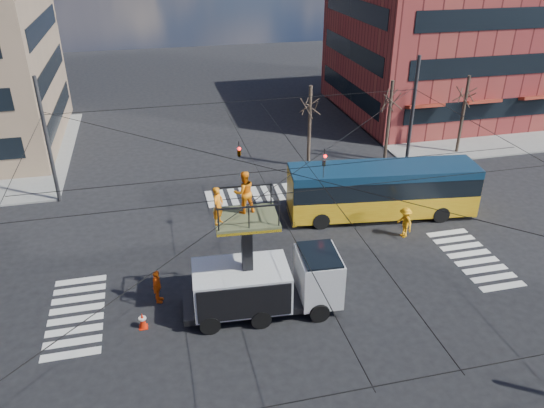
{
  "coord_description": "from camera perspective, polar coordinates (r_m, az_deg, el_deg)",
  "views": [
    {
      "loc": [
        -5.78,
        -20.42,
        15.45
      ],
      "look_at": [
        -0.32,
        2.51,
        3.17
      ],
      "focal_mm": 35.0,
      "sensor_mm": 36.0,
      "label": 1
    }
  ],
  "objects": [
    {
      "name": "tree_c",
      "position": [
        42.26,
        20.17,
        11.03
      ],
      "size": [
        2.0,
        2.0,
        6.0
      ],
      "color": "#382B21",
      "rests_on": "ground"
    },
    {
      "name": "utility_truck",
      "position": [
        23.41,
        -0.69,
        -7.14
      ],
      "size": [
        7.14,
        3.02,
        6.74
      ],
      "rotation": [
        0.0,
        0.0,
        -0.07
      ],
      "color": "black",
      "rests_on": "ground"
    },
    {
      "name": "overhead_network",
      "position": [
        24.3,
        1.72,
        0.16
      ],
      "size": [
        24.24,
        24.24,
        8.0
      ],
      "color": "#2D2D30",
      "rests_on": "ground"
    },
    {
      "name": "sidewalk_ne",
      "position": [
        51.66,
        18.8,
        8.72
      ],
      "size": [
        18.0,
        18.0,
        0.12
      ],
      "primitive_type": "cube",
      "color": "slate",
      "rests_on": "ground"
    },
    {
      "name": "tree_a",
      "position": [
        37.2,
        4.13,
        10.53
      ],
      "size": [
        2.0,
        2.0,
        6.0
      ],
      "color": "#382B21",
      "rests_on": "ground"
    },
    {
      "name": "ground",
      "position": [
        26.25,
        1.97,
        -8.56
      ],
      "size": [
        120.0,
        120.0,
        0.0
      ],
      "primitive_type": "plane",
      "color": "black",
      "rests_on": "ground"
    },
    {
      "name": "worker_ground",
      "position": [
        25.16,
        -12.25,
        -8.67
      ],
      "size": [
        0.65,
        1.07,
        1.71
      ],
      "primitive_type": "imported",
      "rotation": [
        0.0,
        0.0,
        1.32
      ],
      "color": "orange",
      "rests_on": "ground"
    },
    {
      "name": "flagger",
      "position": [
        30.45,
        14.09,
        -1.93
      ],
      "size": [
        0.86,
        1.27,
        1.81
      ],
      "primitive_type": "imported",
      "rotation": [
        0.0,
        0.0,
        -1.4
      ],
      "color": "#FFA010",
      "rests_on": "ground"
    },
    {
      "name": "city_bus",
      "position": [
        32.02,
        11.76,
        1.52
      ],
      "size": [
        11.31,
        3.95,
        3.2
      ],
      "rotation": [
        0.0,
        0.0,
        -0.12
      ],
      "color": "#C08312",
      "rests_on": "ground"
    },
    {
      "name": "crosswalks",
      "position": [
        26.24,
        1.98,
        -8.54
      ],
      "size": [
        22.4,
        22.4,
        0.02
      ],
      "primitive_type": null,
      "color": "silver",
      "rests_on": "ground"
    },
    {
      "name": "tree_b",
      "position": [
        39.36,
        12.66,
        10.9
      ],
      "size": [
        2.0,
        2.0,
        6.0
      ],
      "color": "#382B21",
      "rests_on": "ground"
    },
    {
      "name": "traffic_cone",
      "position": [
        24.13,
        -13.75,
        -12.06
      ],
      "size": [
        0.36,
        0.36,
        0.77
      ],
      "primitive_type": "cone",
      "color": "#FF270A",
      "rests_on": "ground"
    },
    {
      "name": "building_ne",
      "position": [
        53.03,
        19.24,
        16.92
      ],
      "size": [
        20.06,
        16.06,
        14.0
      ],
      "color": "maroon",
      "rests_on": "ground"
    }
  ]
}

